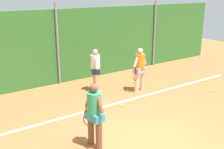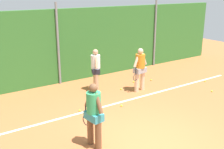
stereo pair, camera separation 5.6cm
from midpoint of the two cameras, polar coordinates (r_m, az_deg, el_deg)
ground_plane at (r=9.18m, az=0.24°, el=-8.88°), size 29.36×29.36×0.00m
hedge_fence_backdrop at (r=12.29m, az=-11.12°, el=5.52°), size 19.08×0.25×3.22m
fence_post_center at (r=12.10m, az=-10.84°, el=6.08°), size 0.10×0.10×3.51m
fence_post_right at (r=15.09m, az=8.90°, el=8.36°), size 0.10×0.10×3.51m
court_baseline_paint at (r=9.87m, az=-2.74°, el=-6.91°), size 13.95×0.10×0.01m
player_foreground_near at (r=7.26m, az=-3.54°, el=-7.68°), size 0.38×0.80×1.77m
player_midcourt at (r=11.24m, az=5.88°, el=1.45°), size 0.81×0.38×1.78m
player_backcourt_far at (r=11.21m, az=-3.22°, el=1.37°), size 0.48×0.68×1.74m
tennis_ball_0 at (r=9.53m, az=-2.47°, el=-7.63°), size 0.07×0.07×0.07m
tennis_ball_1 at (r=9.69m, az=-6.48°, el=-7.31°), size 0.07×0.07×0.07m
tennis_ball_5 at (r=12.84m, az=8.12°, el=-1.10°), size 0.07×0.07×0.07m
tennis_ball_6 at (r=11.58m, az=2.01°, el=-3.00°), size 0.07×0.07×0.07m
tennis_ball_7 at (r=12.07m, az=19.87°, el=-3.22°), size 0.07×0.07×0.07m
tennis_ball_10 at (r=13.22m, az=18.61°, el=-1.32°), size 0.07×0.07×0.07m
tennis_ball_11 at (r=9.99m, az=2.11°, el=-6.41°), size 0.07×0.07×0.07m
tennis_ball_12 at (r=12.50m, az=4.58°, el=-1.50°), size 0.07×0.07×0.07m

